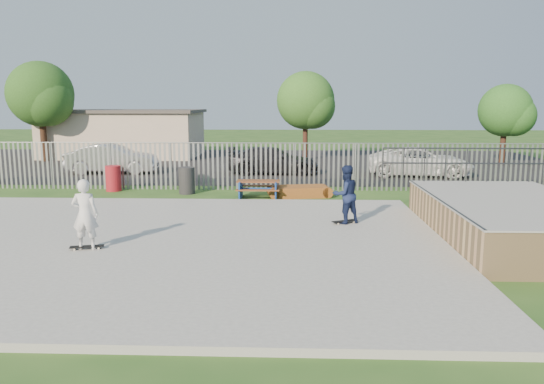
{
  "coord_description": "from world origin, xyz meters",
  "views": [
    {
      "loc": [
        3.54,
        -13.22,
        3.67
      ],
      "look_at": [
        2.96,
        2.0,
        1.1
      ],
      "focal_mm": 35.0,
      "sensor_mm": 36.0,
      "label": 1
    }
  ],
  "objects_px": {
    "trash_bin_red": "(113,178)",
    "car_silver": "(112,159)",
    "funbox": "(299,191)",
    "trash_bin_grey": "(187,180)",
    "tree_right": "(505,111)",
    "skater_white": "(85,214)",
    "car_dark": "(273,160)",
    "tree_mid": "(306,101)",
    "skater_navy": "(345,194)",
    "car_white": "(420,162)",
    "picnic_table": "(258,189)",
    "tree_left": "(40,94)"
  },
  "relations": [
    {
      "from": "trash_bin_red",
      "to": "trash_bin_grey",
      "type": "distance_m",
      "value": 3.27
    },
    {
      "from": "skater_navy",
      "to": "skater_white",
      "type": "height_order",
      "value": "same"
    },
    {
      "from": "funbox",
      "to": "skater_navy",
      "type": "distance_m",
      "value": 5.48
    },
    {
      "from": "tree_right",
      "to": "trash_bin_grey",
      "type": "bearing_deg",
      "value": -146.98
    },
    {
      "from": "funbox",
      "to": "car_silver",
      "type": "distance_m",
      "value": 11.66
    },
    {
      "from": "funbox",
      "to": "car_silver",
      "type": "xyz_separation_m",
      "value": [
        -9.67,
        6.5,
        0.58
      ]
    },
    {
      "from": "car_silver",
      "to": "car_dark",
      "type": "relative_size",
      "value": 0.98
    },
    {
      "from": "funbox",
      "to": "skater_navy",
      "type": "relative_size",
      "value": 1.29
    },
    {
      "from": "tree_mid",
      "to": "skater_navy",
      "type": "xyz_separation_m",
      "value": [
        0.74,
        -18.69,
        -2.79
      ]
    },
    {
      "from": "skater_white",
      "to": "picnic_table",
      "type": "bearing_deg",
      "value": -118.56
    },
    {
      "from": "tree_right",
      "to": "skater_white",
      "type": "bearing_deg",
      "value": -131.54
    },
    {
      "from": "funbox",
      "to": "car_dark",
      "type": "xyz_separation_m",
      "value": [
        -1.29,
        6.68,
        0.5
      ]
    },
    {
      "from": "car_silver",
      "to": "car_white",
      "type": "bearing_deg",
      "value": -95.2
    },
    {
      "from": "tree_right",
      "to": "funbox",
      "type": "bearing_deg",
      "value": -136.9
    },
    {
      "from": "car_white",
      "to": "skater_white",
      "type": "xyz_separation_m",
      "value": [
        -11.43,
        -14.48,
        0.27
      ]
    },
    {
      "from": "trash_bin_grey",
      "to": "tree_left",
      "type": "xyz_separation_m",
      "value": [
        -11.35,
        11.63,
        3.64
      ]
    },
    {
      "from": "funbox",
      "to": "car_dark",
      "type": "distance_m",
      "value": 6.82
    },
    {
      "from": "car_white",
      "to": "car_dark",
      "type": "bearing_deg",
      "value": 92.67
    },
    {
      "from": "picnic_table",
      "to": "tree_mid",
      "type": "xyz_separation_m",
      "value": [
        2.14,
        13.81,
        3.44
      ]
    },
    {
      "from": "funbox",
      "to": "skater_navy",
      "type": "height_order",
      "value": "skater_navy"
    },
    {
      "from": "picnic_table",
      "to": "tree_right",
      "type": "bearing_deg",
      "value": 40.4
    },
    {
      "from": "funbox",
      "to": "trash_bin_red",
      "type": "bearing_deg",
      "value": 162.16
    },
    {
      "from": "tree_mid",
      "to": "skater_navy",
      "type": "relative_size",
      "value": 3.27
    },
    {
      "from": "car_silver",
      "to": "skater_white",
      "type": "relative_size",
      "value": 2.69
    },
    {
      "from": "car_silver",
      "to": "tree_right",
      "type": "height_order",
      "value": "tree_right"
    },
    {
      "from": "car_silver",
      "to": "car_dark",
      "type": "height_order",
      "value": "car_silver"
    },
    {
      "from": "skater_navy",
      "to": "trash_bin_red",
      "type": "bearing_deg",
      "value": -62.89
    },
    {
      "from": "skater_white",
      "to": "tree_right",
      "type": "bearing_deg",
      "value": -135.24
    },
    {
      "from": "car_white",
      "to": "tree_right",
      "type": "xyz_separation_m",
      "value": [
        6.14,
        5.36,
        2.47
      ]
    },
    {
      "from": "trash_bin_red",
      "to": "skater_white",
      "type": "bearing_deg",
      "value": -75.07
    },
    {
      "from": "tree_right",
      "to": "skater_white",
      "type": "xyz_separation_m",
      "value": [
        -17.58,
        -19.84,
        -2.19
      ]
    },
    {
      "from": "trash_bin_grey",
      "to": "tree_right",
      "type": "height_order",
      "value": "tree_right"
    },
    {
      "from": "tree_mid",
      "to": "tree_right",
      "type": "bearing_deg",
      "value": -9.3
    },
    {
      "from": "picnic_table",
      "to": "tree_mid",
      "type": "bearing_deg",
      "value": 81.05
    },
    {
      "from": "car_dark",
      "to": "skater_navy",
      "type": "height_order",
      "value": "skater_navy"
    },
    {
      "from": "trash_bin_grey",
      "to": "car_silver",
      "type": "xyz_separation_m",
      "value": [
        -5.09,
        5.96,
        0.24
      ]
    },
    {
      "from": "car_silver",
      "to": "car_white",
      "type": "distance_m",
      "value": 15.82
    },
    {
      "from": "car_white",
      "to": "tree_left",
      "type": "distance_m",
      "value": 23.14
    },
    {
      "from": "car_white",
      "to": "skater_navy",
      "type": "xyz_separation_m",
      "value": [
        -4.87,
        -11.41,
        0.27
      ]
    },
    {
      "from": "tree_mid",
      "to": "skater_white",
      "type": "relative_size",
      "value": 3.27
    },
    {
      "from": "car_silver",
      "to": "tree_right",
      "type": "relative_size",
      "value": 0.97
    },
    {
      "from": "funbox",
      "to": "trash_bin_grey",
      "type": "relative_size",
      "value": 2.05
    },
    {
      "from": "car_dark",
      "to": "tree_mid",
      "type": "bearing_deg",
      "value": -14.33
    },
    {
      "from": "car_white",
      "to": "tree_left",
      "type": "bearing_deg",
      "value": 81.55
    },
    {
      "from": "trash_bin_red",
      "to": "car_silver",
      "type": "xyz_separation_m",
      "value": [
        -1.87,
        5.39,
        0.25
      ]
    },
    {
      "from": "trash_bin_grey",
      "to": "skater_navy",
      "type": "distance_m",
      "value": 8.26
    },
    {
      "from": "tree_right",
      "to": "skater_navy",
      "type": "bearing_deg",
      "value": -123.3
    },
    {
      "from": "trash_bin_grey",
      "to": "skater_navy",
      "type": "relative_size",
      "value": 0.63
    },
    {
      "from": "funbox",
      "to": "tree_right",
      "type": "bearing_deg",
      "value": 33.38
    },
    {
      "from": "funbox",
      "to": "skater_white",
      "type": "bearing_deg",
      "value": -132.08
    }
  ]
}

